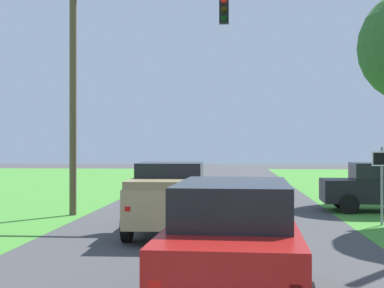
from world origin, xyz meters
name	(u,v)px	position (x,y,z in m)	size (l,w,h in m)	color
ground_plane	(196,257)	(0.00, 9.32, 0.00)	(120.00, 120.00, 0.00)	#424244
red_suv_near	(233,240)	(0.81, 5.81, 0.97)	(2.23, 4.58, 1.83)	#9E1411
pickup_truck_lead	(171,197)	(-0.89, 12.45, 1.00)	(2.23, 4.95, 1.93)	tan
traffic_light	(113,63)	(-3.32, 16.10, 5.21)	(5.89, 0.40, 8.11)	brown
keep_moving_sign	(382,175)	(5.25, 14.42, 1.51)	(0.60, 0.09, 2.35)	gray
crossing_suv_far	(384,186)	(6.25, 18.00, 0.92)	(4.37, 2.21, 1.77)	black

